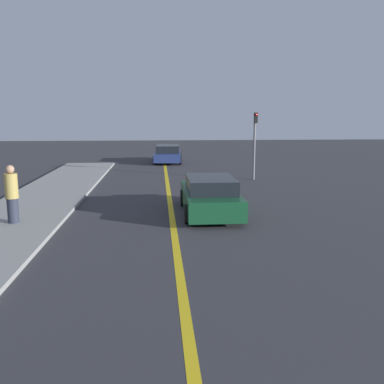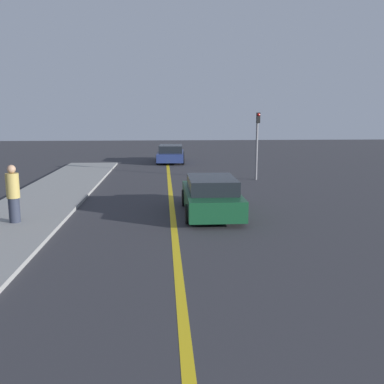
{
  "view_description": "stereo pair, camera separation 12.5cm",
  "coord_description": "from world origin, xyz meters",
  "px_view_note": "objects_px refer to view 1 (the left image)",
  "views": [
    {
      "loc": [
        -0.43,
        1.04,
        3.5
      ],
      "look_at": [
        0.46,
        12.47,
        1.42
      ],
      "focal_mm": 40.0,
      "sensor_mm": 36.0,
      "label": 1
    },
    {
      "loc": [
        -0.31,
        1.03,
        3.5
      ],
      "look_at": [
        0.46,
        12.47,
        1.42
      ],
      "focal_mm": 40.0,
      "sensor_mm": 36.0,
      "label": 2
    }
  ],
  "objects_px": {
    "car_near_right_lane": "(210,196)",
    "car_ahead_center": "(168,154)",
    "pedestrian_mid_group": "(12,194)",
    "traffic_light": "(255,138)"
  },
  "relations": [
    {
      "from": "car_near_right_lane",
      "to": "car_ahead_center",
      "type": "bearing_deg",
      "value": 94.04
    },
    {
      "from": "car_ahead_center",
      "to": "pedestrian_mid_group",
      "type": "height_order",
      "value": "pedestrian_mid_group"
    },
    {
      "from": "car_near_right_lane",
      "to": "pedestrian_mid_group",
      "type": "height_order",
      "value": "pedestrian_mid_group"
    },
    {
      "from": "pedestrian_mid_group",
      "to": "car_ahead_center",
      "type": "bearing_deg",
      "value": 73.68
    },
    {
      "from": "pedestrian_mid_group",
      "to": "traffic_light",
      "type": "xyz_separation_m",
      "value": [
        9.74,
        9.09,
        1.2
      ]
    },
    {
      "from": "pedestrian_mid_group",
      "to": "traffic_light",
      "type": "bearing_deg",
      "value": 43.02
    },
    {
      "from": "car_near_right_lane",
      "to": "car_ahead_center",
      "type": "height_order",
      "value": "car_near_right_lane"
    },
    {
      "from": "car_near_right_lane",
      "to": "car_ahead_center",
      "type": "distance_m",
      "value": 16.84
    },
    {
      "from": "car_ahead_center",
      "to": "pedestrian_mid_group",
      "type": "distance_m",
      "value": 18.81
    },
    {
      "from": "car_near_right_lane",
      "to": "traffic_light",
      "type": "bearing_deg",
      "value": 67.18
    }
  ]
}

